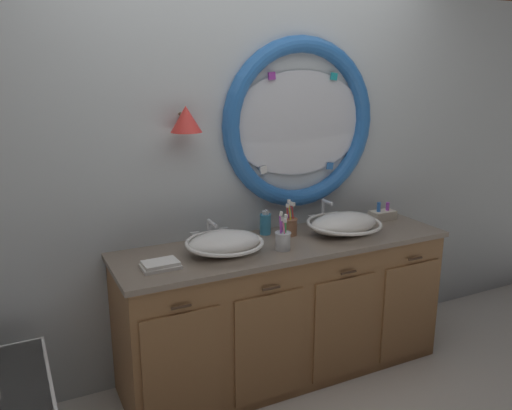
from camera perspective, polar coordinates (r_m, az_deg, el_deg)
The scene contains 12 objects.
ground_plane at distance 3.14m, azimuth 3.66°, elevation -20.56°, with size 14.00×14.00×0.00m, color silver.
back_wall_assembly at distance 3.12m, azimuth -0.85°, elevation 5.72°, with size 6.40×0.26×2.60m.
vanity_counter at distance 3.17m, azimuth 3.11°, elevation -11.22°, with size 1.98×0.59×0.84m.
sink_basin_left at distance 2.81m, azimuth -3.48°, elevation -4.18°, with size 0.43×0.43×0.12m.
sink_basin_right at distance 3.17m, azimuth 9.63°, elevation -2.03°, with size 0.45×0.45×0.13m.
faucet_set_left at distance 3.00m, azimuth -5.11°, elevation -3.06°, with size 0.23×0.14×0.14m.
faucet_set_right at distance 3.35m, azimuth 7.43°, elevation -1.06°, with size 0.22×0.12×0.17m.
toothbrush_holder_left at distance 2.86m, azimuth 2.97°, elevation -3.82°, with size 0.09×0.09×0.22m.
toothbrush_holder_right at distance 3.12m, azimuth 3.74°, elevation -2.25°, with size 0.09×0.09×0.21m.
soap_dispenser at distance 3.13m, azimuth 1.03°, elevation -2.03°, with size 0.07×0.07×0.15m.
folded_hand_towel at distance 2.66m, azimuth -10.44°, elevation -6.49°, with size 0.19×0.13×0.04m.
toiletry_basket at distance 3.54m, azimuth 13.74°, elevation -1.01°, with size 0.16×0.10×0.12m.
Camera 1 is at (-1.30, -2.20, 1.82)m, focal length 36.43 mm.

